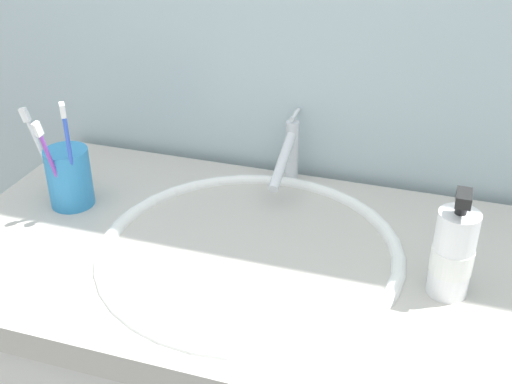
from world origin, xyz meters
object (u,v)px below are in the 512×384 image
Objects in this scene: faucet at (289,153)px; toothbrush_blue at (69,151)px; toothbrush_purple at (51,161)px; toothbrush_cup at (69,177)px; soap_dispenser at (453,254)px; toothbrush_white at (41,150)px.

toothbrush_blue is (-0.32, -0.21, 0.06)m from faucet.
toothbrush_blue is at bearing 25.93° from toothbrush_purple.
toothbrush_cup is 0.51× the size of toothbrush_blue.
soap_dispenser is (0.65, -0.01, -0.04)m from toothbrush_purple.
toothbrush_white is 1.04× the size of soap_dispenser.
toothbrush_blue is 0.07m from toothbrush_white.
toothbrush_cup is at bearing 16.66° from toothbrush_white.
toothbrush_purple is (0.00, -0.04, 0.05)m from toothbrush_cup.
faucet is at bearing 33.21° from toothbrush_purple.
toothbrush_purple is 0.05m from toothbrush_white.
toothbrush_white is (-0.04, -0.01, 0.05)m from toothbrush_cup.
toothbrush_white reaches higher than soap_dispenser.
toothbrush_purple is at bearing 178.80° from soap_dispenser.
toothbrush_blue reaches higher than toothbrush_purple.
toothbrush_white is (-0.04, 0.03, 0.00)m from toothbrush_purple.
faucet is 0.39m from toothbrush_cup.
soap_dispenser is at bearing -1.20° from toothbrush_purple.
toothbrush_purple reaches higher than soap_dispenser.
toothbrush_cup is at bearing 90.16° from toothbrush_purple.
toothbrush_white is at bearing -153.03° from faucet.
soap_dispenser reaches higher than faucet.
toothbrush_purple is (-0.03, -0.01, -0.02)m from toothbrush_blue.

